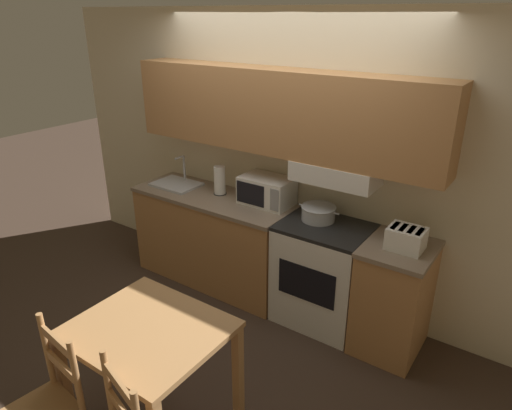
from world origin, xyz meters
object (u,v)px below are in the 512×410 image
object	(u,v)px
cooking_pot	(318,213)
microwave	(267,191)
sink_basin	(176,184)
stove_range	(322,274)
toaster	(406,238)
dining_table	(149,345)
paper_towel_roll	(220,180)

from	to	relation	value
cooking_pot	microwave	distance (m)	0.55
cooking_pot	microwave	xyz separation A→B (m)	(-0.55, 0.05, 0.06)
microwave	sink_basin	world-z (taller)	sink_basin
stove_range	toaster	size ratio (longest dim) A/B	3.35
microwave	sink_basin	size ratio (longest dim) A/B	1.03
stove_range	sink_basin	world-z (taller)	sink_basin
sink_basin	microwave	bearing A→B (deg)	6.94
microwave	dining_table	xyz separation A→B (m)	(0.30, -1.74, -0.38)
dining_table	stove_range	bearing A→B (deg)	77.96
toaster	paper_towel_roll	distance (m)	1.80
stove_range	sink_basin	size ratio (longest dim) A/B	1.99
toaster	sink_basin	bearing A→B (deg)	179.68
microwave	paper_towel_roll	size ratio (longest dim) A/B	1.71
toaster	paper_towel_roll	bearing A→B (deg)	177.37
cooking_pot	dining_table	distance (m)	1.73
sink_basin	paper_towel_roll	distance (m)	0.52
cooking_pot	microwave	world-z (taller)	microwave
stove_range	microwave	size ratio (longest dim) A/B	1.94
stove_range	cooking_pot	bearing A→B (deg)	145.83
toaster	cooking_pot	bearing A→B (deg)	173.41
sink_basin	paper_towel_roll	size ratio (longest dim) A/B	1.67
stove_range	toaster	bearing A→B (deg)	-1.47
stove_range	dining_table	xyz separation A→B (m)	(-0.35, -1.62, 0.20)
microwave	sink_basin	bearing A→B (deg)	-173.06
toaster	dining_table	bearing A→B (deg)	-121.91
cooking_pot	stove_range	bearing A→B (deg)	-34.17
toaster	dining_table	distance (m)	1.92
microwave	sink_basin	distance (m)	1.01
paper_towel_roll	toaster	bearing A→B (deg)	-2.63
paper_towel_roll	stove_range	bearing A→B (deg)	-3.29
microwave	dining_table	bearing A→B (deg)	-80.06
sink_basin	cooking_pot	bearing A→B (deg)	2.76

